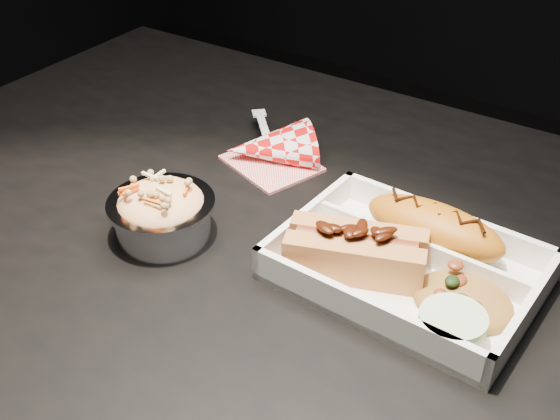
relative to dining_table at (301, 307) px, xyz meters
The scene contains 8 objects.
dining_table is the anchor object (origin of this frame).
food_tray 0.15m from the dining_table, ahead, with size 0.26×0.19×0.04m.
fried_pastry 0.18m from the dining_table, 28.60° to the left, with size 0.15×0.06×0.05m, color #B76312.
hotdog 0.14m from the dining_table, 11.45° to the right, with size 0.15×0.10×0.06m.
fried_rice_mound 0.21m from the dining_table, ahead, with size 0.10×0.08×0.03m, color #A46D2F.
cupcake_liner 0.23m from the dining_table, 16.25° to the right, with size 0.06×0.06×0.03m, color #B5D3A0.
foil_coleslaw_cup 0.20m from the dining_table, 152.17° to the right, with size 0.11×0.11×0.07m.
napkin_fork 0.21m from the dining_table, 135.30° to the left, with size 0.15×0.15×0.10m.
Camera 1 is at (0.31, -0.51, 1.21)m, focal length 45.00 mm.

